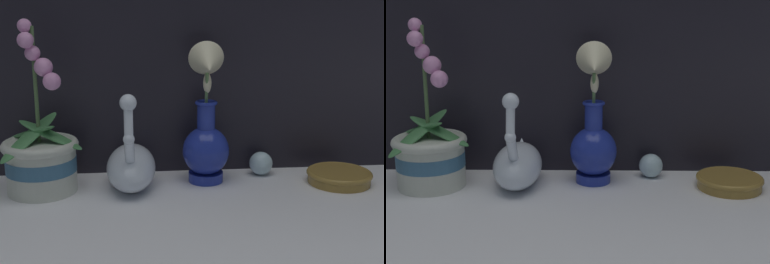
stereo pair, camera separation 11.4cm
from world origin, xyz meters
The scene contains 6 objects.
ground_plane centered at (0.00, 0.00, 0.00)m, with size 2.80×2.80×0.00m, color white.
orchid_potted_plant centered at (-0.34, 0.10, 0.08)m, with size 0.19×0.18×0.36m.
swan_figurine centered at (-0.15, 0.11, 0.05)m, with size 0.10×0.22×0.22m.
blue_vase centered at (0.02, 0.13, 0.12)m, with size 0.10×0.12×0.31m.
glass_sphere centered at (0.15, 0.17, 0.03)m, with size 0.05×0.05×0.05m.
amber_dish centered at (0.31, 0.10, 0.02)m, with size 0.14×0.14×0.03m.
Camera 2 is at (0.00, -1.00, 0.41)m, focal length 50.00 mm.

